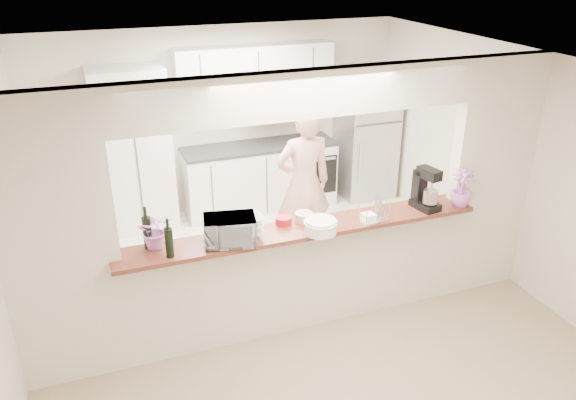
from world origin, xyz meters
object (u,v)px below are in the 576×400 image
toaster_oven (230,230)px  stand_mixer (426,190)px  refrigerator (366,139)px  person (304,185)px

toaster_oven → stand_mixer: 1.95m
refrigerator → toaster_oven: 3.91m
stand_mixer → toaster_oven: bearing=-179.0°
refrigerator → person: (-1.53, -1.41, 0.07)m
person → stand_mixer: bearing=118.6°
person → toaster_oven: bearing=47.2°
person → refrigerator: bearing=-138.1°
toaster_oven → stand_mixer: bearing=12.1°
refrigerator → stand_mixer: (-0.80, -2.72, 0.43)m
toaster_oven → person: size_ratio=0.24×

